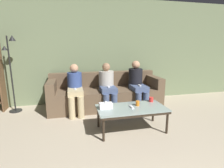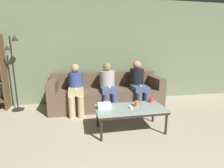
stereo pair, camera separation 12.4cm
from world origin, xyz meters
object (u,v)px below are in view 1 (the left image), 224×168
coffee_table (132,110)px  cup_near_right (138,103)px  seated_person_left_end (75,87)px  couch (106,94)px  cup_near_left (151,99)px  tissue_box (106,106)px  seated_person_mid_left (107,85)px  seated_person_mid_right (137,83)px  standing_lamp (11,66)px  game_remote (132,107)px

coffee_table → cup_near_right: 0.17m
cup_near_right → seated_person_left_end: bearing=136.0°
couch → seated_person_left_end: bearing=-161.6°
cup_near_left → tissue_box: 0.92m
couch → cup_near_right: bearing=-75.2°
tissue_box → seated_person_mid_left: seated_person_mid_left is taller
tissue_box → seated_person_left_end: (-0.47, 1.02, 0.10)m
tissue_box → seated_person_mid_right: size_ratio=0.20×
coffee_table → tissue_box: (-0.44, 0.05, 0.09)m
tissue_box → standing_lamp: bearing=141.8°
game_remote → seated_person_mid_left: 1.13m
couch → game_remote: couch is taller
tissue_box → cup_near_left: bearing=10.3°
cup_near_right → tissue_box: size_ratio=0.40×
seated_person_mid_left → seated_person_mid_right: bearing=-0.7°
cup_near_left → seated_person_mid_right: size_ratio=0.08×
standing_lamp → seated_person_left_end: 1.44m
tissue_box → standing_lamp: size_ratio=0.13×
game_remote → seated_person_mid_left: seated_person_mid_left is taller
seated_person_mid_right → standing_lamp: bearing=172.5°
cup_near_left → seated_person_mid_left: 1.11m
couch → seated_person_mid_left: size_ratio=2.45×
couch → standing_lamp: bearing=176.0°
seated_person_mid_right → cup_near_left: bearing=-93.7°
couch → seated_person_mid_right: (0.72, -0.22, 0.29)m
standing_lamp → game_remote: bearing=-33.1°
cup_near_left → cup_near_right: bearing=-155.5°
game_remote → cup_near_right: bearing=25.8°
couch → standing_lamp: 2.15m
seated_person_left_end → cup_near_right: bearing=-44.0°
cup_near_left → seated_person_left_end: size_ratio=0.08×
standing_lamp → cup_near_right: bearing=-30.5°
game_remote → seated_person_left_end: size_ratio=0.14×
tissue_box → game_remote: bearing=-6.4°
couch → seated_person_mid_right: size_ratio=2.36×
seated_person_left_end → seated_person_mid_right: size_ratio=0.96×
tissue_box → seated_person_mid_right: 1.42m
standing_lamp → seated_person_left_end: size_ratio=1.57×
seated_person_mid_left → seated_person_mid_right: (0.72, -0.01, 0.02)m
cup_near_left → seated_person_left_end: (-1.37, 0.86, 0.11)m
couch → cup_near_left: couch is taller
standing_lamp → tissue_box: bearing=-38.2°
cup_near_right → seated_person_mid_right: (0.39, 1.03, 0.14)m
cup_near_left → game_remote: bearing=-155.1°
seated_person_left_end → standing_lamp: bearing=163.9°
standing_lamp → seated_person_mid_right: 2.80m
cup_near_right → seated_person_left_end: 1.45m
game_remote → seated_person_left_end: (-0.91, 1.07, 0.15)m
coffee_table → seated_person_mid_right: bearing=64.5°
coffee_table → cup_near_left: bearing=24.9°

